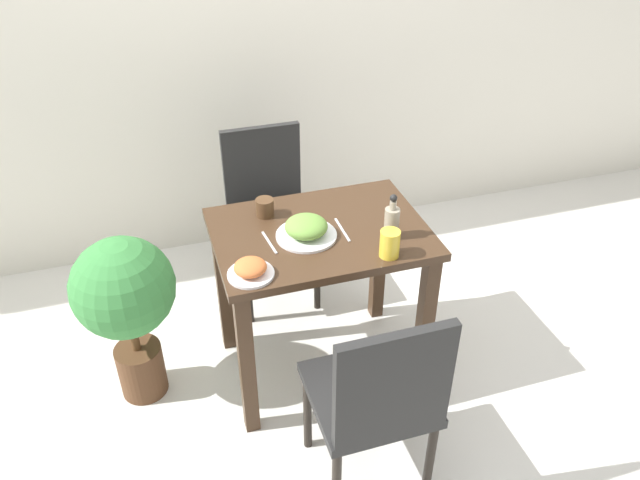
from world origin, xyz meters
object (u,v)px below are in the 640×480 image
food_plate (306,229)px  side_plate (250,269)px  drink_cup (265,207)px  chair_far (269,206)px  potted_plant_left (125,298)px  juice_glass (390,244)px  sauce_bottle (392,221)px  chair_near (378,397)px

food_plate → side_plate: food_plate is taller
side_plate → drink_cup: 0.42m
chair_far → potted_plant_left: size_ratio=1.12×
drink_cup → potted_plant_left: (-0.62, -0.09, -0.27)m
potted_plant_left → juice_glass: bearing=-18.5°
food_plate → sauce_bottle: sauce_bottle is taller
drink_cup → juice_glass: 0.58m
chair_near → drink_cup: 0.93m
food_plate → sauce_bottle: (0.32, -0.10, 0.04)m
chair_near → juice_glass: size_ratio=8.17×
chair_far → food_plate: 0.75m
chair_near → chair_far: (-0.06, 1.35, 0.00)m
chair_near → food_plate: 0.72m
food_plate → side_plate: bearing=-145.4°
drink_cup → food_plate: bearing=-59.8°
drink_cup → potted_plant_left: size_ratio=0.10×
chair_near → potted_plant_left: chair_near is taller
drink_cup → chair_near: bearing=-78.1°
food_plate → potted_plant_left: food_plate is taller
chair_near → juice_glass: 0.57m
sauce_bottle → potted_plant_left: (-1.06, 0.22, -0.31)m
chair_far → food_plate: (0.00, -0.69, 0.29)m
sauce_bottle → side_plate: bearing=-172.1°
juice_glass → side_plate: bearing=176.3°
side_plate → potted_plant_left: (-0.47, 0.30, -0.26)m
sauce_bottle → drink_cup: bearing=145.1°
food_plate → juice_glass: bearing=-39.4°
food_plate → juice_glass: 0.35m
drink_cup → juice_glass: (0.39, -0.43, 0.02)m
sauce_bottle → chair_near: bearing=-115.3°
food_plate → chair_far: bearing=90.3°
chair_near → food_plate: chair_near is taller
chair_far → drink_cup: 0.58m
chair_far → drink_cup: chair_far is taller
chair_near → sauce_bottle: 0.70m
potted_plant_left → chair_far: bearing=37.9°
side_plate → potted_plant_left: 0.62m
chair_near → drink_cup: chair_near is taller
food_plate → drink_cup: (-0.12, 0.21, 0.00)m
drink_cup → potted_plant_left: bearing=-171.8°
chair_near → potted_plant_left: bearing=-44.0°
juice_glass → food_plate: bearing=140.6°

